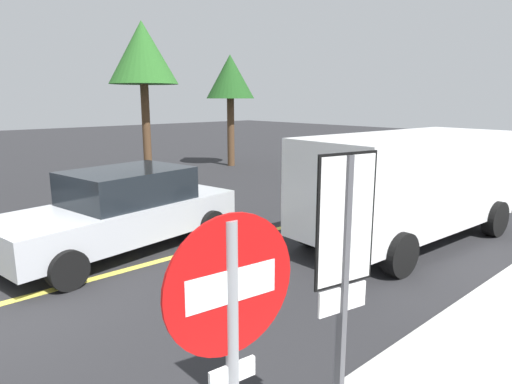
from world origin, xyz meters
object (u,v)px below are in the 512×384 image
object	(u,v)px
speed_limit_sign	(344,255)
car_silver_mid_road	(122,210)
tree_left_verge	(143,54)
tree_right_verge	(230,79)
stop_sign	(232,350)
white_van	(409,181)
car_white_behind_van	(360,157)

from	to	relation	value
speed_limit_sign	car_silver_mid_road	size ratio (longest dim) A/B	0.52
tree_left_verge	tree_right_verge	world-z (taller)	tree_left_verge
stop_sign	speed_limit_sign	xyz separation A→B (m)	(1.24, 0.22, 0.17)
white_van	tree_right_verge	distance (m)	11.69
tree_left_verge	tree_right_verge	bearing A→B (deg)	15.17
car_silver_mid_road	tree_right_verge	world-z (taller)	tree_right_verge
white_van	car_white_behind_van	world-z (taller)	white_van
white_van	tree_left_verge	distance (m)	9.93
car_white_behind_van	tree_left_verge	distance (m)	8.39
tree_left_verge	tree_right_verge	size ratio (longest dim) A/B	1.14
stop_sign	tree_left_verge	bearing A→B (deg)	63.31
tree_left_verge	car_white_behind_van	bearing A→B (deg)	-35.88
car_white_behind_van	tree_right_verge	xyz separation A→B (m)	(-1.42, 5.75, 2.94)
white_van	car_white_behind_van	xyz separation A→B (m)	(5.43, 4.95, -0.46)
car_white_behind_van	speed_limit_sign	bearing A→B (deg)	-145.73
car_white_behind_van	tree_left_verge	world-z (taller)	tree_left_verge
stop_sign	tree_right_verge	distance (m)	17.49
white_van	car_silver_mid_road	bearing A→B (deg)	143.62
stop_sign	speed_limit_sign	bearing A→B (deg)	9.86
car_white_behind_van	tree_right_verge	world-z (taller)	tree_right_verge
car_silver_mid_road	car_white_behind_van	world-z (taller)	car_white_behind_van
white_van	car_silver_mid_road	xyz separation A→B (m)	(-4.59, 3.38, -0.47)
white_van	tree_left_verge	xyz separation A→B (m)	(-0.74, 9.41, 3.06)
speed_limit_sign	car_silver_mid_road	world-z (taller)	speed_limit_sign
speed_limit_sign	car_silver_mid_road	xyz separation A→B (m)	(1.05, 5.98, -0.97)
car_silver_mid_road	speed_limit_sign	bearing A→B (deg)	-99.94
tree_left_verge	tree_right_verge	distance (m)	4.96
speed_limit_sign	car_white_behind_van	size ratio (longest dim) A/B	0.56
speed_limit_sign	tree_right_verge	xyz separation A→B (m)	(9.65, 13.29, 1.98)
stop_sign	car_silver_mid_road	size ratio (longest dim) A/B	0.49
stop_sign	car_white_behind_van	distance (m)	14.58
car_white_behind_van	tree_right_verge	size ratio (longest dim) A/B	0.96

